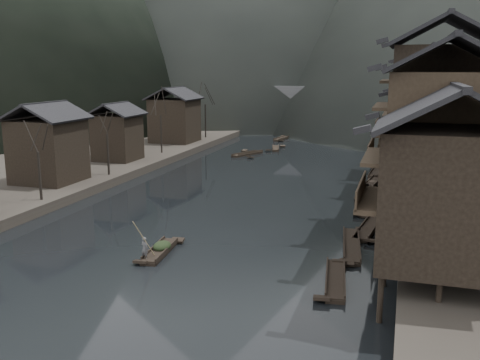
% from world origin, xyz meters
% --- Properties ---
extents(water, '(300.00, 300.00, 0.00)m').
position_xyz_m(water, '(0.00, 0.00, 0.00)').
color(water, black).
rests_on(water, ground).
extents(left_bank, '(40.00, 200.00, 1.20)m').
position_xyz_m(left_bank, '(-35.00, 40.00, 0.60)').
color(left_bank, '#2D2823').
rests_on(left_bank, ground).
extents(stilt_houses, '(9.00, 67.60, 16.69)m').
position_xyz_m(stilt_houses, '(17.28, 19.71, 9.07)').
color(stilt_houses, black).
rests_on(stilt_houses, ground).
extents(left_houses, '(8.10, 53.20, 8.73)m').
position_xyz_m(left_houses, '(-20.50, 20.12, 5.66)').
color(left_houses, black).
rests_on(left_houses, left_bank).
extents(bare_trees, '(3.98, 61.47, 7.96)m').
position_xyz_m(bare_trees, '(-17.00, 21.34, 6.63)').
color(bare_trees, black).
rests_on(bare_trees, left_bank).
extents(moored_sampans, '(3.22, 73.47, 0.47)m').
position_xyz_m(moored_sampans, '(11.77, 26.77, 0.20)').
color(moored_sampans, black).
rests_on(moored_sampans, water).
extents(midriver_boats, '(13.17, 38.97, 0.45)m').
position_xyz_m(midriver_boats, '(-3.81, 52.75, 0.20)').
color(midriver_boats, black).
rests_on(midriver_boats, water).
extents(stone_bridge, '(40.00, 6.00, 9.00)m').
position_xyz_m(stone_bridge, '(-0.00, 72.00, 5.11)').
color(stone_bridge, '#4C4C4F').
rests_on(stone_bridge, ground).
extents(hero_sampan, '(1.65, 5.52, 0.44)m').
position_xyz_m(hero_sampan, '(-0.96, -4.35, 0.20)').
color(hero_sampan, black).
rests_on(hero_sampan, water).
extents(cargo_heap, '(1.20, 1.57, 0.72)m').
position_xyz_m(cargo_heap, '(-0.94, -4.10, 0.80)').
color(cargo_heap, black).
rests_on(cargo_heap, hero_sampan).
extents(boatman, '(0.65, 0.52, 1.56)m').
position_xyz_m(boatman, '(-1.16, -6.25, 1.22)').
color(boatman, '#515153').
rests_on(boatman, hero_sampan).
extents(bamboo_pole, '(0.88, 2.25, 3.68)m').
position_xyz_m(bamboo_pole, '(-0.96, -6.25, 3.84)').
color(bamboo_pole, '#8C7A51').
rests_on(bamboo_pole, boatman).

